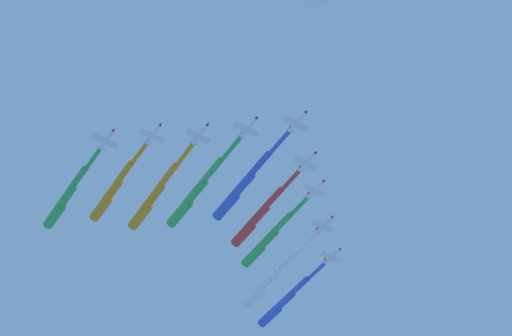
{
  "coord_description": "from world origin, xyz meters",
  "views": [
    {
      "loc": [
        0.74,
        152.92,
        19.73
      ],
      "look_at": [
        0.0,
        0.0,
        201.32
      ],
      "focal_mm": 50.76,
      "sensor_mm": 36.0,
      "label": 1
    }
  ],
  "objects_px": {
    "jet_trail_port": "(284,301)",
    "jet_trail_starboard": "(67,197)",
    "jet_port_inner": "(258,216)",
    "jet_starboard_mid": "(154,196)",
    "jet_starboard_inner": "(196,193)",
    "jet_lead": "(243,186)",
    "jet_port_outer": "(272,278)",
    "jet_starboard_outer": "(113,190)",
    "jet_port_mid": "(268,239)"
  },
  "relations": [
    {
      "from": "jet_trail_port",
      "to": "jet_trail_starboard",
      "type": "xyz_separation_m",
      "value": [
        76.29,
        51.07,
        3.28
      ]
    },
    {
      "from": "jet_port_inner",
      "to": "jet_trail_starboard",
      "type": "relative_size",
      "value": 0.98
    },
    {
      "from": "jet_trail_port",
      "to": "jet_trail_starboard",
      "type": "bearing_deg",
      "value": 33.8
    },
    {
      "from": "jet_starboard_outer",
      "to": "jet_port_inner",
      "type": "bearing_deg",
      "value": -170.03
    },
    {
      "from": "jet_lead",
      "to": "jet_port_inner",
      "type": "relative_size",
      "value": 1.07
    },
    {
      "from": "jet_starboard_inner",
      "to": "jet_starboard_mid",
      "type": "bearing_deg",
      "value": -4.53
    },
    {
      "from": "jet_port_inner",
      "to": "jet_starboard_outer",
      "type": "height_order",
      "value": "jet_starboard_outer"
    },
    {
      "from": "jet_trail_starboard",
      "to": "jet_starboard_mid",
      "type": "bearing_deg",
      "value": 174.15
    },
    {
      "from": "jet_starboard_inner",
      "to": "jet_port_inner",
      "type": "bearing_deg",
      "value": -155.36
    },
    {
      "from": "jet_port_inner",
      "to": "jet_starboard_inner",
      "type": "xyz_separation_m",
      "value": [
        21.28,
        9.76,
        1.37
      ]
    },
    {
      "from": "jet_starboard_mid",
      "to": "jet_port_mid",
      "type": "bearing_deg",
      "value": -149.06
    },
    {
      "from": "jet_lead",
      "to": "jet_trail_starboard",
      "type": "relative_size",
      "value": 1.05
    },
    {
      "from": "jet_port_mid",
      "to": "jet_starboard_mid",
      "type": "bearing_deg",
      "value": 30.94
    },
    {
      "from": "jet_lead",
      "to": "jet_port_outer",
      "type": "xyz_separation_m",
      "value": [
        -10.62,
        -46.25,
        -0.15
      ]
    },
    {
      "from": "jet_lead",
      "to": "jet_starboard_inner",
      "type": "distance_m",
      "value": 16.16
    },
    {
      "from": "jet_port_mid",
      "to": "jet_trail_starboard",
      "type": "bearing_deg",
      "value": 16.18
    },
    {
      "from": "jet_port_mid",
      "to": "jet_port_outer",
      "type": "distance_m",
      "value": 19.04
    },
    {
      "from": "jet_starboard_outer",
      "to": "jet_trail_port",
      "type": "height_order",
      "value": "jet_starboard_outer"
    },
    {
      "from": "jet_port_inner",
      "to": "jet_port_outer",
      "type": "xyz_separation_m",
      "value": [
        -5.22,
        -33.53,
        1.36
      ]
    },
    {
      "from": "jet_trail_port",
      "to": "jet_trail_starboard",
      "type": "distance_m",
      "value": 91.87
    },
    {
      "from": "jet_lead",
      "to": "jet_trail_port",
      "type": "relative_size",
      "value": 1.04
    },
    {
      "from": "jet_starboard_inner",
      "to": "jet_starboard_mid",
      "type": "xyz_separation_m",
      "value": [
        14.0,
        -1.11,
        -0.69
      ]
    },
    {
      "from": "jet_lead",
      "to": "jet_port_mid",
      "type": "distance_m",
      "value": 28.89
    },
    {
      "from": "jet_starboard_outer",
      "to": "jet_trail_port",
      "type": "relative_size",
      "value": 0.95
    },
    {
      "from": "jet_port_inner",
      "to": "jet_starboard_mid",
      "type": "xyz_separation_m",
      "value": [
        35.28,
        8.65,
        0.68
      ]
    },
    {
      "from": "jet_port_outer",
      "to": "jet_trail_port",
      "type": "relative_size",
      "value": 1.1
    },
    {
      "from": "jet_lead",
      "to": "jet_starboard_outer",
      "type": "xyz_separation_m",
      "value": [
        44.14,
        -4.02,
        2.02
      ]
    },
    {
      "from": "jet_port_inner",
      "to": "jet_trail_starboard",
      "type": "height_order",
      "value": "jet_trail_starboard"
    },
    {
      "from": "jet_trail_port",
      "to": "jet_starboard_inner",
      "type": "bearing_deg",
      "value": 60.22
    },
    {
      "from": "jet_port_inner",
      "to": "jet_starboard_outer",
      "type": "bearing_deg",
      "value": 9.97
    },
    {
      "from": "jet_port_mid",
      "to": "jet_trail_port",
      "type": "xyz_separation_m",
      "value": [
        -6.78,
        -30.91,
        -3.13
      ]
    },
    {
      "from": "jet_lead",
      "to": "jet_trail_port",
      "type": "xyz_separation_m",
      "value": [
        -15.77,
        -58.3,
        -1.28
      ]
    },
    {
      "from": "jet_starboard_inner",
      "to": "jet_trail_starboard",
      "type": "xyz_separation_m",
      "value": [
        44.64,
        -4.25,
        2.15
      ]
    },
    {
      "from": "jet_port_outer",
      "to": "jet_trail_starboard",
      "type": "distance_m",
      "value": 81.17
    },
    {
      "from": "jet_starboard_outer",
      "to": "jet_trail_port",
      "type": "distance_m",
      "value": 80.91
    },
    {
      "from": "jet_lead",
      "to": "jet_port_inner",
      "type": "distance_m",
      "value": 13.91
    },
    {
      "from": "jet_port_inner",
      "to": "jet_lead",
      "type": "bearing_deg",
      "value": 67.04
    },
    {
      "from": "jet_port_outer",
      "to": "jet_trail_starboard",
      "type": "xyz_separation_m",
      "value": [
        71.14,
        39.03,
        2.16
      ]
    },
    {
      "from": "jet_trail_starboard",
      "to": "jet_port_outer",
      "type": "bearing_deg",
      "value": -151.25
    },
    {
      "from": "jet_port_inner",
      "to": "jet_port_mid",
      "type": "xyz_separation_m",
      "value": [
        -3.6,
        -14.66,
        3.37
      ]
    },
    {
      "from": "jet_port_mid",
      "to": "jet_lead",
      "type": "bearing_deg",
      "value": 71.83
    },
    {
      "from": "jet_lead",
      "to": "jet_starboard_mid",
      "type": "bearing_deg",
      "value": -7.77
    },
    {
      "from": "jet_port_inner",
      "to": "jet_port_outer",
      "type": "distance_m",
      "value": 33.96
    },
    {
      "from": "jet_starboard_mid",
      "to": "jet_port_outer",
      "type": "height_order",
      "value": "jet_port_outer"
    },
    {
      "from": "jet_port_inner",
      "to": "jet_port_outer",
      "type": "bearing_deg",
      "value": -98.86
    },
    {
      "from": "jet_lead",
      "to": "jet_trail_starboard",
      "type": "distance_m",
      "value": 60.98
    },
    {
      "from": "jet_port_inner",
      "to": "jet_starboard_outer",
      "type": "distance_m",
      "value": 50.42
    },
    {
      "from": "jet_port_mid",
      "to": "jet_port_inner",
      "type": "bearing_deg",
      "value": 76.21
    },
    {
      "from": "jet_starboard_inner",
      "to": "jet_starboard_mid",
      "type": "relative_size",
      "value": 1.04
    },
    {
      "from": "jet_trail_port",
      "to": "jet_port_outer",
      "type": "bearing_deg",
      "value": 66.83
    }
  ]
}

